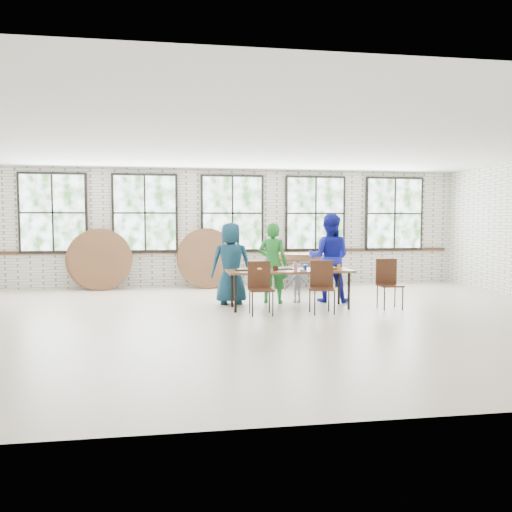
{
  "coord_description": "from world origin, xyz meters",
  "views": [
    {
      "loc": [
        -1.34,
        -8.37,
        1.67
      ],
      "look_at": [
        0.0,
        0.4,
        1.05
      ],
      "focal_mm": 35.0,
      "sensor_mm": 36.0,
      "label": 1
    }
  ],
  "objects_px": {
    "dining_table": "(290,273)",
    "chair_near_left": "(260,283)",
    "storage_table": "(303,260)",
    "chair_near_right": "(322,282)"
  },
  "relations": [
    {
      "from": "dining_table",
      "to": "chair_near_left",
      "type": "xyz_separation_m",
      "value": [
        -0.66,
        -0.5,
        -0.13
      ]
    },
    {
      "from": "chair_near_left",
      "to": "storage_table",
      "type": "relative_size",
      "value": 0.52
    },
    {
      "from": "chair_near_left",
      "to": "storage_table",
      "type": "bearing_deg",
      "value": 62.17
    },
    {
      "from": "dining_table",
      "to": "storage_table",
      "type": "relative_size",
      "value": 1.32
    },
    {
      "from": "chair_near_left",
      "to": "chair_near_right",
      "type": "distance_m",
      "value": 1.14
    },
    {
      "from": "dining_table",
      "to": "chair_near_left",
      "type": "distance_m",
      "value": 0.84
    },
    {
      "from": "dining_table",
      "to": "chair_near_left",
      "type": "relative_size",
      "value": 2.55
    },
    {
      "from": "storage_table",
      "to": "chair_near_left",
      "type": "bearing_deg",
      "value": -113.07
    },
    {
      "from": "dining_table",
      "to": "chair_near_left",
      "type": "height_order",
      "value": "chair_near_left"
    },
    {
      "from": "dining_table",
      "to": "storage_table",
      "type": "xyz_separation_m",
      "value": [
        1.03,
        3.01,
        -0.0
      ]
    }
  ]
}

